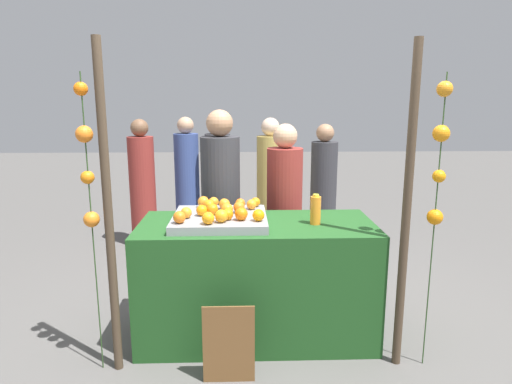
# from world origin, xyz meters

# --- Properties ---
(ground_plane) EXTENTS (24.00, 24.00, 0.00)m
(ground_plane) POSITION_xyz_m (0.00, 0.00, 0.00)
(ground_plane) COLOR #565451
(stall_counter) EXTENTS (1.72, 0.76, 0.88)m
(stall_counter) POSITION_xyz_m (0.00, 0.00, 0.44)
(stall_counter) COLOR #1E4C1E
(stall_counter) RESTS_ON ground_plane
(orange_tray) EXTENTS (0.67, 0.63, 0.06)m
(orange_tray) POSITION_xyz_m (-0.27, 0.01, 0.91)
(orange_tray) COLOR gray
(orange_tray) RESTS_ON stall_counter
(orange_0) EXTENTS (0.08, 0.08, 0.08)m
(orange_0) POSITION_xyz_m (0.01, -0.16, 0.98)
(orange_0) COLOR orange
(orange_0) RESTS_ON orange_tray
(orange_1) EXTENTS (0.08, 0.08, 0.08)m
(orange_1) POSITION_xyz_m (-0.21, -0.13, 0.98)
(orange_1) COLOR orange
(orange_1) RESTS_ON orange_tray
(orange_2) EXTENTS (0.09, 0.09, 0.09)m
(orange_2) POSITION_xyz_m (-0.11, -0.14, 0.98)
(orange_2) COLOR orange
(orange_2) RESTS_ON orange_tray
(orange_3) EXTENTS (0.07, 0.07, 0.07)m
(orange_3) POSITION_xyz_m (0.00, 0.26, 0.97)
(orange_3) COLOR orange
(orange_3) RESTS_ON orange_tray
(orange_4) EXTENTS (0.09, 0.09, 0.09)m
(orange_4) POSITION_xyz_m (-0.53, -0.20, 0.98)
(orange_4) COLOR orange
(orange_4) RESTS_ON orange_tray
(orange_5) EXTENTS (0.08, 0.08, 0.08)m
(orange_5) POSITION_xyz_m (-0.12, 0.21, 0.98)
(orange_5) COLOR orange
(orange_5) RESTS_ON orange_tray
(orange_6) EXTENTS (0.08, 0.08, 0.08)m
(orange_6) POSITION_xyz_m (-0.24, 0.18, 0.98)
(orange_6) COLOR orange
(orange_6) RESTS_ON orange_tray
(orange_7) EXTENTS (0.08, 0.08, 0.08)m
(orange_7) POSITION_xyz_m (-0.32, 0.02, 0.98)
(orange_7) COLOR orange
(orange_7) RESTS_ON orange_tray
(orange_8) EXTENTS (0.07, 0.07, 0.07)m
(orange_8) POSITION_xyz_m (-0.36, 0.18, 0.97)
(orange_8) COLOR orange
(orange_8) RESTS_ON orange_tray
(orange_9) EXTENTS (0.09, 0.09, 0.09)m
(orange_9) POSITION_xyz_m (-0.13, 0.07, 0.98)
(orange_9) COLOR orange
(orange_9) RESTS_ON orange_tray
(orange_10) EXTENTS (0.08, 0.08, 0.08)m
(orange_10) POSITION_xyz_m (-0.03, 0.17, 0.98)
(orange_10) COLOR orange
(orange_10) RESTS_ON orange_tray
(orange_11) EXTENTS (0.09, 0.09, 0.09)m
(orange_11) POSITION_xyz_m (-0.25, -0.19, 0.98)
(orange_11) COLOR orange
(orange_11) RESTS_ON orange_tray
(orange_12) EXTENTS (0.09, 0.09, 0.09)m
(orange_12) POSITION_xyz_m (-0.41, 0.25, 0.98)
(orange_12) COLOR orange
(orange_12) RESTS_ON orange_tray
(orange_13) EXTENTS (0.09, 0.09, 0.09)m
(orange_13) POSITION_xyz_m (-0.21, 0.01, 0.98)
(orange_13) COLOR orange
(orange_13) RESTS_ON orange_tray
(orange_14) EXTENTS (0.08, 0.08, 0.08)m
(orange_14) POSITION_xyz_m (-0.50, -0.07, 0.98)
(orange_14) COLOR orange
(orange_14) RESTS_ON orange_tray
(orange_15) EXTENTS (0.08, 0.08, 0.08)m
(orange_15) POSITION_xyz_m (-0.33, -0.23, 0.98)
(orange_15) COLOR orange
(orange_15) RESTS_ON orange_tray
(orange_16) EXTENTS (0.08, 0.08, 0.08)m
(orange_16) POSITION_xyz_m (-0.33, 0.26, 0.98)
(orange_16) COLOR orange
(orange_16) RESTS_ON orange_tray
(orange_17) EXTENTS (0.08, 0.08, 0.08)m
(orange_17) POSITION_xyz_m (-0.40, -0.01, 0.98)
(orange_17) COLOR orange
(orange_17) RESTS_ON orange_tray
(juice_bottle) EXTENTS (0.08, 0.08, 0.22)m
(juice_bottle) POSITION_xyz_m (0.42, -0.04, 0.98)
(juice_bottle) COLOR orange
(juice_bottle) RESTS_ON stall_counter
(chalkboard_sign) EXTENTS (0.33, 0.03, 0.53)m
(chalkboard_sign) POSITION_xyz_m (-0.20, -0.58, 0.25)
(chalkboard_sign) COLOR brown
(chalkboard_sign) RESTS_ON ground_plane
(vendor_left) EXTENTS (0.34, 0.34, 1.68)m
(vendor_left) POSITION_xyz_m (-0.29, 0.65, 0.78)
(vendor_left) COLOR #333338
(vendor_left) RESTS_ON ground_plane
(vendor_right) EXTENTS (0.31, 0.31, 1.56)m
(vendor_right) POSITION_xyz_m (0.27, 0.69, 0.73)
(vendor_right) COLOR maroon
(vendor_right) RESTS_ON ground_plane
(crowd_person_0) EXTENTS (0.31, 0.31, 1.55)m
(crowd_person_0) POSITION_xyz_m (-0.81, 2.50, 0.72)
(crowd_person_0) COLOR #384C8C
(crowd_person_0) RESTS_ON ground_plane
(crowd_person_1) EXTENTS (0.30, 0.30, 1.50)m
(crowd_person_1) POSITION_xyz_m (0.84, 1.86, 0.70)
(crowd_person_1) COLOR #333338
(crowd_person_1) RESTS_ON ground_plane
(crowd_person_2) EXTENTS (0.31, 0.31, 1.56)m
(crowd_person_2) POSITION_xyz_m (-0.40, 2.37, 0.72)
(crowd_person_2) COLOR #333338
(crowd_person_2) RESTS_ON ground_plane
(crowd_person_3) EXTENTS (0.31, 0.31, 1.56)m
(crowd_person_3) POSITION_xyz_m (0.23, 2.00, 0.73)
(crowd_person_3) COLOR tan
(crowd_person_3) RESTS_ON ground_plane
(crowd_person_4) EXTENTS (0.31, 0.31, 1.54)m
(crowd_person_4) POSITION_xyz_m (-1.30, 2.17, 0.72)
(crowd_person_4) COLOR maroon
(crowd_person_4) RESTS_ON ground_plane
(canopy_post_left) EXTENTS (0.06, 0.06, 2.12)m
(canopy_post_left) POSITION_xyz_m (-0.94, -0.42, 1.06)
(canopy_post_left) COLOR #473828
(canopy_post_left) RESTS_ON ground_plane
(canopy_post_right) EXTENTS (0.06, 0.06, 2.12)m
(canopy_post_right) POSITION_xyz_m (0.94, -0.42, 1.06)
(canopy_post_right) COLOR #473828
(canopy_post_right) RESTS_ON ground_plane
(garland_strand_left) EXTENTS (0.10, 0.11, 1.92)m
(garland_strand_left) POSITION_xyz_m (-1.05, -0.42, 1.38)
(garland_strand_left) COLOR #2D4C23
(garland_strand_left) RESTS_ON ground_plane
(garland_strand_right) EXTENTS (0.11, 0.11, 1.92)m
(garland_strand_right) POSITION_xyz_m (1.11, -0.44, 1.42)
(garland_strand_right) COLOR #2D4C23
(garland_strand_right) RESTS_ON ground_plane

